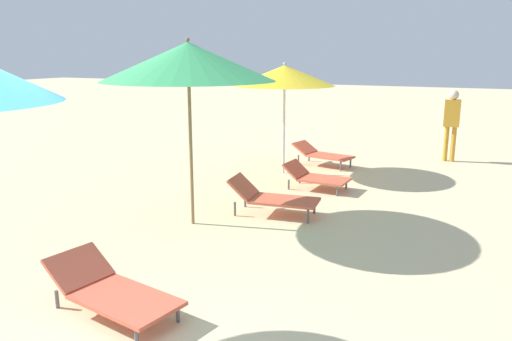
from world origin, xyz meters
TOP-DOWN VIEW (x-y plane):
  - lounger_nearest_shoreside at (-0.25, 1.46)m, footprint 1.58×0.90m
  - umbrella_second at (-0.98, 4.20)m, footprint 2.58×2.58m
  - lounger_second_shoreside at (-0.04, 5.14)m, footprint 1.52×0.79m
  - umbrella_farthest at (-0.97, 7.98)m, footprint 2.17×2.17m
  - lounger_farthest_shoreside at (-0.41, 9.06)m, footprint 1.50×0.88m
  - lounger_farthest_inland at (0.11, 6.97)m, footprint 1.26×0.71m
  - person_walking_near at (2.28, 10.86)m, footprint 0.37×0.23m

SIDE VIEW (x-z plane):
  - lounger_farthest_inland at x=0.11m, z-range 0.00..0.50m
  - lounger_nearest_shoreside at x=-0.25m, z-range -0.01..0.52m
  - lounger_farthest_shoreside at x=-0.41m, z-range 0.03..0.54m
  - lounger_second_shoreside at x=-0.04m, z-range 0.00..0.61m
  - person_walking_near at x=2.28m, z-range 0.20..1.95m
  - umbrella_farthest at x=-0.97m, z-range 0.93..3.35m
  - umbrella_second at x=-0.98m, z-range 1.07..3.90m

